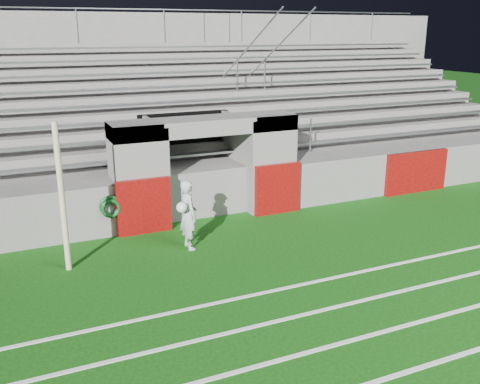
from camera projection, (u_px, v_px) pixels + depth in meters
name	position (u px, v px, depth m)	size (l,w,h in m)	color
ground	(267.00, 267.00, 11.07)	(90.00, 90.00, 0.00)	#0E440B
field_post	(62.00, 198.00, 10.53)	(0.12, 0.12, 3.05)	beige
stadium_structure	(158.00, 132.00, 17.59)	(26.00, 8.48, 5.42)	slate
goalkeeper_with_ball	(188.00, 214.00, 11.81)	(0.53, 0.61, 1.58)	#ADB2B7
hose_coil	(111.00, 207.00, 12.39)	(0.51, 0.14, 0.54)	#0C4013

